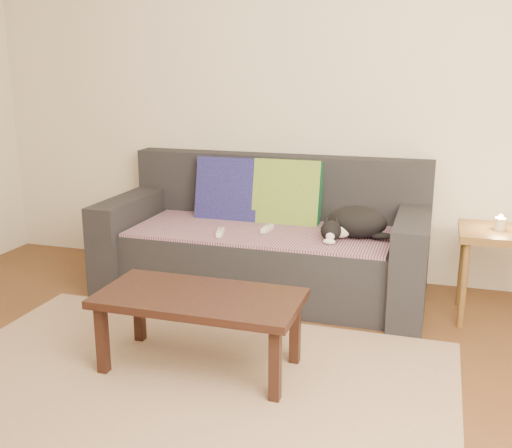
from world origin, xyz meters
name	(u,v)px	position (x,y,z in m)	size (l,w,h in m)	color
ground	(164,410)	(0.00, 0.00, 0.00)	(4.50, 4.50, 0.00)	brown
back_wall	(283,91)	(0.00, 2.00, 1.30)	(4.50, 0.04, 2.60)	beige
sofa	(265,245)	(0.00, 1.57, 0.31)	(2.10, 0.94, 0.87)	#232328
throw_blanket	(261,231)	(0.00, 1.48, 0.43)	(1.66, 0.74, 0.02)	#3B284B
cushion_navy	(229,190)	(-0.32, 1.74, 0.63)	(0.45, 0.11, 0.45)	#101144
cushion_green	(287,194)	(0.10, 1.74, 0.63)	(0.46, 0.11, 0.46)	#0B4A2E
cat	(355,223)	(0.60, 1.47, 0.53)	(0.45, 0.40, 0.19)	black
wii_remote_a	(220,232)	(-0.21, 1.28, 0.46)	(0.15, 0.04, 0.03)	white
wii_remote_b	(267,229)	(0.04, 1.46, 0.46)	(0.15, 0.04, 0.03)	white
side_table	(498,246)	(1.43, 1.48, 0.45)	(0.44, 0.44, 0.55)	brown
candle	(500,224)	(1.43, 1.48, 0.59)	(0.06, 0.06, 0.09)	beige
rug	(178,392)	(0.00, 0.15, 0.01)	(2.50, 1.80, 0.01)	#A0836D
coffee_table	(200,304)	(0.01, 0.40, 0.34)	(0.99, 0.49, 0.39)	black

